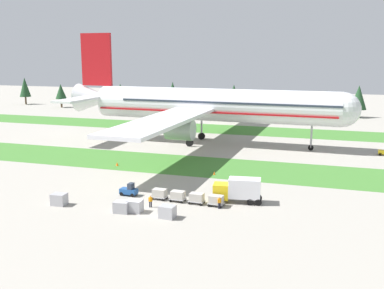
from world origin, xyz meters
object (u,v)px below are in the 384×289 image
object	(u,v)px
cargo_dolly_lead	(160,193)
taxiway_marker_0	(117,164)
ground_crew_marshaller	(150,201)
airliner	(206,104)
uld_container_3	(167,212)
cargo_dolly_fourth	(216,200)
taxiway_marker_1	(117,164)
uld_container_0	(59,199)
uld_container_1	(122,207)
catering_truck	(238,189)
ground_crew_loader	(219,202)
taxiway_marker_2	(214,173)
cargo_dolly_second	(178,195)
cargo_dolly_third	(197,198)
baggage_tug	(129,190)
uld_container_2	(135,206)

from	to	relation	value
cargo_dolly_lead	taxiway_marker_0	xyz separation A→B (m)	(-15.35, 16.70, -0.67)
ground_crew_marshaller	airliner	bearing A→B (deg)	-109.14
cargo_dolly_lead	ground_crew_marshaller	size ratio (longest dim) A/B	1.31
airliner	uld_container_3	distance (m)	50.88
cargo_dolly_fourth	taxiway_marker_1	world-z (taller)	cargo_dolly_fourth
uld_container_0	uld_container_1	xyz separation A→B (m)	(9.80, -0.15, -0.05)
catering_truck	ground_crew_loader	distance (m)	4.02
taxiway_marker_1	taxiway_marker_2	bearing A→B (deg)	-2.03
cargo_dolly_second	ground_crew_loader	distance (m)	6.60
airliner	taxiway_marker_1	size ratio (longest dim) A/B	123.78
ground_crew_loader	cargo_dolly_third	bearing A→B (deg)	-63.39
cargo_dolly_second	taxiway_marker_2	world-z (taller)	cargo_dolly_second
cargo_dolly_third	uld_container_3	world-z (taller)	uld_container_3
cargo_dolly_lead	cargo_dolly_second	distance (m)	2.90
cargo_dolly_second	taxiway_marker_1	xyz separation A→B (m)	(-17.99, 16.56, -0.58)
taxiway_marker_0	taxiway_marker_1	bearing A→B (deg)	-48.84
baggage_tug	ground_crew_marshaller	size ratio (longest dim) A/B	1.53
ground_crew_loader	taxiway_marker_2	size ratio (longest dim) A/B	3.00
cargo_dolly_lead	uld_container_2	world-z (taller)	uld_container_2
baggage_tug	taxiway_marker_1	world-z (taller)	baggage_tug
airliner	ground_crew_loader	distance (m)	46.94
uld_container_0	taxiway_marker_2	world-z (taller)	uld_container_0
uld_container_3	catering_truck	bearing A→B (deg)	49.95
cargo_dolly_lead	ground_crew_marshaller	distance (m)	3.68
taxiway_marker_1	cargo_dolly_second	bearing A→B (deg)	-42.63
uld_container_2	airliner	bearing A→B (deg)	94.40
cargo_dolly_fourth	ground_crew_marshaller	size ratio (longest dim) A/B	1.31
baggage_tug	ground_crew_loader	xyz separation A→B (m)	(14.40, -1.62, 0.13)
taxiway_marker_2	ground_crew_loader	bearing A→B (deg)	-73.03
ground_crew_marshaller	cargo_dolly_third	bearing A→B (deg)	-174.73
cargo_dolly_second	taxiway_marker_2	xyz separation A→B (m)	(1.28, 15.87, -0.63)
baggage_tug	cargo_dolly_third	bearing A→B (deg)	-90.00
airliner	taxiway_marker_0	size ratio (longest dim) A/B	170.17
cargo_dolly_third	ground_crew_loader	size ratio (longest dim) A/B	1.31
uld_container_1	ground_crew_loader	bearing A→B (deg)	24.10
airliner	cargo_dolly_lead	world-z (taller)	airliner
uld_container_2	taxiway_marker_0	size ratio (longest dim) A/B	4.03
cargo_dolly_third	uld_container_3	bearing A→B (deg)	166.01
cargo_dolly_lead	cargo_dolly_second	world-z (taller)	same
cargo_dolly_fourth	uld_container_3	size ratio (longest dim) A/B	1.14
baggage_tug	cargo_dolly_fourth	size ratio (longest dim) A/B	1.17
cargo_dolly_third	uld_container_2	world-z (taller)	uld_container_2
uld_container_0	taxiway_marker_2	distance (m)	27.95
uld_container_0	taxiway_marker_2	bearing A→B (deg)	53.12
cargo_dolly_lead	cargo_dolly_fourth	bearing A→B (deg)	-90.00
cargo_dolly_lead	cargo_dolly_fourth	size ratio (longest dim) A/B	1.00
uld_container_2	taxiway_marker_1	size ratio (longest dim) A/B	2.93
airliner	cargo_dolly_third	distance (m)	44.99
cargo_dolly_third	uld_container_1	distance (m)	10.75
cargo_dolly_fourth	uld_container_2	xyz separation A→B (m)	(-9.87, -5.61, -0.08)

